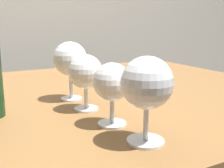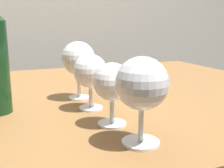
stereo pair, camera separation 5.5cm
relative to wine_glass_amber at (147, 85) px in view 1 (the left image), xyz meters
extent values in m
cube|color=brown|center=(0.03, 0.37, -0.12)|extent=(1.29, 0.96, 0.03)
cylinder|color=brown|center=(0.62, 0.79, -0.51)|extent=(0.06, 0.06, 0.75)
cylinder|color=white|center=(0.00, 0.00, -0.10)|extent=(0.07, 0.07, 0.00)
cylinder|color=white|center=(0.00, 0.00, -0.06)|extent=(0.01, 0.01, 0.07)
sphere|color=white|center=(0.00, 0.00, 0.00)|extent=(0.09, 0.09, 0.09)
ellipsoid|color=gold|center=(0.00, 0.00, 0.00)|extent=(0.08, 0.08, 0.04)
cylinder|color=white|center=(-0.01, 0.10, -0.10)|extent=(0.06, 0.06, 0.00)
cylinder|color=white|center=(-0.01, 0.10, -0.07)|extent=(0.01, 0.01, 0.06)
sphere|color=white|center=(-0.01, 0.10, -0.01)|extent=(0.08, 0.08, 0.08)
ellipsoid|color=pink|center=(-0.01, 0.10, -0.01)|extent=(0.07, 0.07, 0.04)
cylinder|color=white|center=(-0.02, 0.22, -0.10)|extent=(0.06, 0.06, 0.00)
cylinder|color=white|center=(-0.02, 0.22, -0.07)|extent=(0.01, 0.01, 0.06)
sphere|color=white|center=(-0.02, 0.22, -0.01)|extent=(0.08, 0.08, 0.08)
ellipsoid|color=#380711|center=(-0.02, 0.22, -0.02)|extent=(0.07, 0.07, 0.02)
cylinder|color=white|center=(-0.02, 0.32, -0.10)|extent=(0.06, 0.06, 0.00)
cylinder|color=white|center=(-0.02, 0.32, -0.06)|extent=(0.01, 0.01, 0.08)
sphere|color=white|center=(-0.02, 0.32, 0.01)|extent=(0.09, 0.09, 0.09)
ellipsoid|color=#470A16|center=(-0.02, 0.32, 0.01)|extent=(0.08, 0.08, 0.04)
camera|label=1|loc=(-0.26, -0.37, 0.10)|focal=44.95mm
camera|label=2|loc=(-0.21, -0.39, 0.10)|focal=44.95mm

